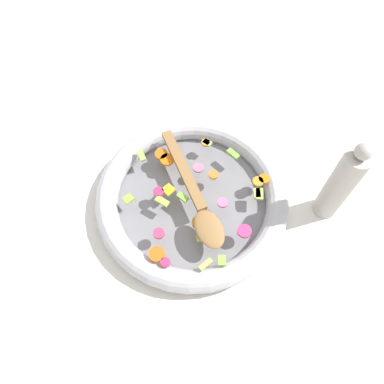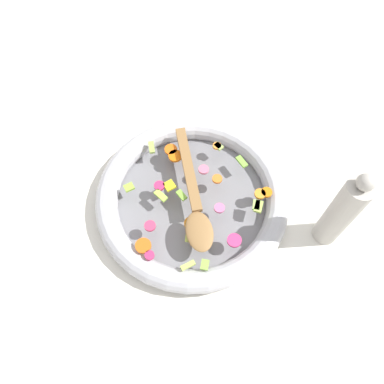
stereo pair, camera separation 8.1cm
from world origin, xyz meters
TOP-DOWN VIEW (x-y plane):
  - ground_plane at (0.00, 0.00)m, footprint 4.00×4.00m
  - skillet at (0.00, 0.00)m, footprint 0.43×0.43m
  - chopped_vegetables at (0.00, -0.02)m, footprint 0.32×0.32m
  - wooden_spoon at (0.00, -0.02)m, footprint 0.06×0.31m
  - pepper_mill at (0.28, -0.12)m, footprint 0.05×0.05m

SIDE VIEW (x-z plane):
  - ground_plane at x=0.00m, z-range 0.00..0.00m
  - skillet at x=0.00m, z-range 0.00..0.05m
  - chopped_vegetables at x=0.00m, z-range 0.05..0.06m
  - wooden_spoon at x=0.00m, z-range 0.06..0.07m
  - pepper_mill at x=0.28m, z-range -0.01..0.23m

